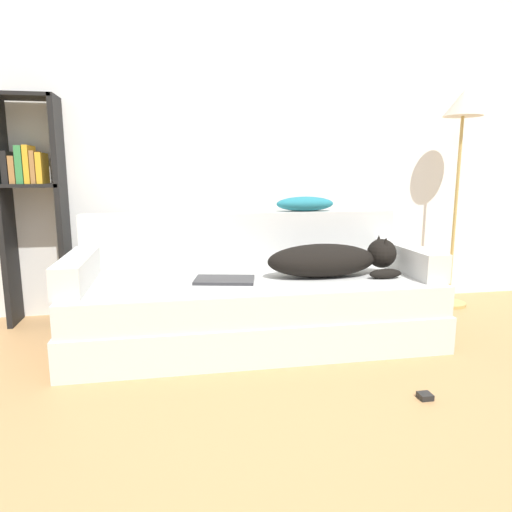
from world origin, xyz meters
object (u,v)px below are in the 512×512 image
couch (253,309)px  throw_pillow (305,204)px  dog (332,259)px  laptop (225,280)px  power_adapter (425,396)px  bookshelf (32,195)px  floor_lamp (462,129)px

couch → throw_pillow: size_ratio=5.32×
dog → laptop: bearing=-179.2°
throw_pillow → dog: bearing=-85.1°
throw_pillow → power_adapter: (0.21, -1.32, -0.81)m
bookshelf → power_adapter: size_ratio=25.51×
couch → floor_lamp: (1.66, 0.46, 1.16)m
couch → power_adapter: bearing=-54.7°
couch → floor_lamp: size_ratio=1.34×
bookshelf → couch: bearing=-23.2°
couch → throw_pillow: (0.44, 0.40, 0.62)m
throw_pillow → bookshelf: bookshelf is taller
dog → couch: bearing=171.7°
laptop → floor_lamp: (1.85, 0.54, 0.95)m
floor_lamp → power_adapter: (-1.01, -1.38, -1.35)m
bookshelf → floor_lamp: 3.11m
floor_lamp → bookshelf: bearing=177.4°
couch → bookshelf: (-1.41, 0.60, 0.69)m
couch → dog: bearing=-8.3°
couch → laptop: 0.30m
floor_lamp → power_adapter: floor_lamp is taller
dog → power_adapter: bearing=-79.0°
dog → throw_pillow: size_ratio=2.01×
dog → laptop: size_ratio=2.13×
bookshelf → floor_lamp: size_ratio=0.94×
bookshelf → dog: bearing=-19.6°
laptop → floor_lamp: size_ratio=0.24×
couch → laptop: (-0.19, -0.08, 0.21)m
dog → power_adapter: (0.16, -0.85, -0.50)m
laptop → bookshelf: size_ratio=0.25×
throw_pillow → laptop: bearing=-142.6°
laptop → throw_pillow: bearing=49.7°
laptop → floor_lamp: floor_lamp is taller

